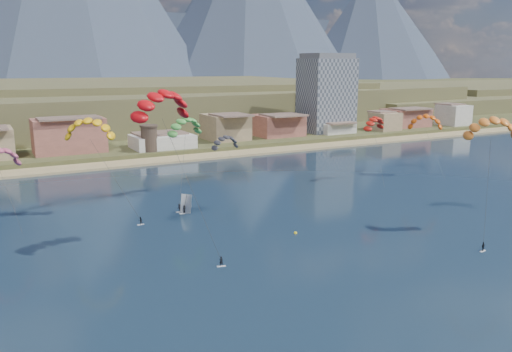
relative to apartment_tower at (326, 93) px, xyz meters
The scene contains 15 objects.
ground 154.68m from the apartment_tower, 123.59° to the right, with size 2400.00×2400.00×0.00m, color black.
beach 89.54m from the apartment_tower, 165.49° to the right, with size 2200.00×12.00×0.90m.
land 440.64m from the apartment_tower, 101.13° to the left, with size 2200.00×900.00×4.00m.
foothills 122.11m from the apartment_tower, 120.93° to the left, with size 940.00×210.00×18.00m.
apartment_tower is the anchor object (origin of this frame).
watchtower 82.02m from the apartment_tower, behind, with size 5.82×5.82×8.60m.
kitesurfer_red 143.20m from the apartment_tower, 136.18° to the right, with size 11.81×15.17×27.73m.
kitesurfer_yellow 131.80m from the apartment_tower, 146.19° to the right, with size 12.42×14.34×21.90m.
kitesurfer_orange 126.75m from the apartment_tower, 112.85° to the right, with size 14.68×11.91×22.83m.
kitesurfer_green 109.75m from the apartment_tower, 142.69° to the right, with size 12.36×16.45×21.05m.
distant_kite_dark 90.28m from the apartment_tower, 142.82° to the right, with size 8.69×6.26×13.68m.
distant_kite_orange 79.78m from the apartment_tower, 106.61° to the right, with size 9.54×8.70×18.44m.
distant_kite_red 84.74m from the apartment_tower, 117.68° to the right, with size 8.56×6.85×18.35m.
windsurfer 123.87m from the apartment_tower, 139.20° to the right, with size 2.24×2.44×3.90m.
buoy 130.78m from the apartment_tower, 128.17° to the right, with size 0.60×0.60×0.60m.
Camera 1 is at (-43.57, -48.66, 29.96)m, focal length 36.35 mm.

